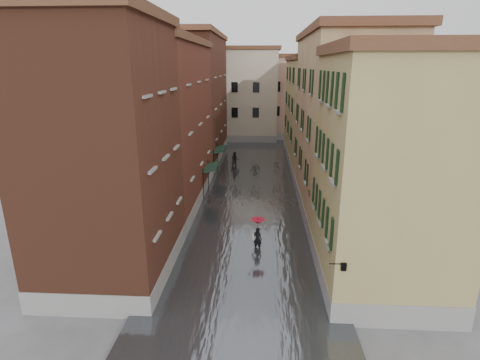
# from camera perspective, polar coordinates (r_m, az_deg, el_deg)

# --- Properties ---
(ground) EXTENTS (120.00, 120.00, 0.00)m
(ground) POSITION_cam_1_polar(r_m,az_deg,el_deg) (22.90, 0.82, -11.63)
(ground) COLOR slate
(ground) RESTS_ON ground
(floodwater) EXTENTS (10.00, 60.00, 0.20)m
(floodwater) POSITION_cam_1_polar(r_m,az_deg,el_deg) (34.82, 1.76, -1.13)
(floodwater) COLOR #474B4F
(floodwater) RESTS_ON ground
(building_left_near) EXTENTS (6.00, 8.00, 13.00)m
(building_left_near) POSITION_cam_1_polar(r_m,az_deg,el_deg) (20.19, -19.66, 3.18)
(building_left_near) COLOR brown
(building_left_near) RESTS_ON ground
(building_left_mid) EXTENTS (6.00, 14.00, 12.50)m
(building_left_mid) POSITION_cam_1_polar(r_m,az_deg,el_deg) (30.46, -11.76, 7.79)
(building_left_mid) COLOR #5D2E1D
(building_left_mid) RESTS_ON ground
(building_left_far) EXTENTS (6.00, 16.00, 14.00)m
(building_left_far) POSITION_cam_1_polar(r_m,az_deg,el_deg) (44.92, -6.91, 11.91)
(building_left_far) COLOR brown
(building_left_far) RESTS_ON ground
(building_right_near) EXTENTS (6.00, 8.00, 11.50)m
(building_right_near) POSITION_cam_1_polar(r_m,az_deg,el_deg) (19.80, 21.32, 0.48)
(building_right_near) COLOR #9D8A51
(building_right_near) RESTS_ON ground
(building_right_mid) EXTENTS (6.00, 14.00, 13.00)m
(building_right_mid) POSITION_cam_1_polar(r_m,az_deg,el_deg) (30.04, 15.25, 7.90)
(building_right_mid) COLOR tan
(building_right_mid) RESTS_ON ground
(building_right_far) EXTENTS (6.00, 16.00, 11.50)m
(building_right_far) POSITION_cam_1_polar(r_m,az_deg,el_deg) (44.79, 11.36, 10.08)
(building_right_far) COLOR #9D8A51
(building_right_far) RESTS_ON ground
(building_end_cream) EXTENTS (12.00, 9.00, 13.00)m
(building_end_cream) POSITION_cam_1_polar(r_m,az_deg,el_deg) (58.35, -0.50, 12.73)
(building_end_cream) COLOR beige
(building_end_cream) RESTS_ON ground
(building_end_pink) EXTENTS (10.00, 9.00, 12.00)m
(building_end_pink) POSITION_cam_1_polar(r_m,az_deg,el_deg) (60.48, 8.37, 12.24)
(building_end_pink) COLOR tan
(building_end_pink) RESTS_ON ground
(awning_near) EXTENTS (1.09, 3.08, 2.80)m
(awning_near) POSITION_cam_1_polar(r_m,az_deg,el_deg) (32.53, -4.45, 1.86)
(awning_near) COLOR #163223
(awning_near) RESTS_ON ground
(awning_far) EXTENTS (1.09, 3.34, 2.80)m
(awning_far) POSITION_cam_1_polar(r_m,az_deg,el_deg) (39.43, -3.08, 4.62)
(awning_far) COLOR #163223
(awning_far) RESTS_ON ground
(wall_lantern) EXTENTS (0.71, 0.22, 0.35)m
(wall_lantern) POSITION_cam_1_polar(r_m,az_deg,el_deg) (16.56, 15.43, -12.53)
(wall_lantern) COLOR black
(wall_lantern) RESTS_ON ground
(window_planters) EXTENTS (0.59, 8.28, 0.84)m
(window_planters) POSITION_cam_1_polar(r_m,az_deg,el_deg) (20.90, 12.15, -4.34)
(window_planters) COLOR brown
(window_planters) RESTS_ON ground
(pedestrian_main) EXTENTS (0.88, 0.88, 2.06)m
(pedestrian_main) POSITION_cam_1_polar(r_m,az_deg,el_deg) (23.16, 2.71, -7.85)
(pedestrian_main) COLOR black
(pedestrian_main) RESTS_ON ground
(pedestrian_far) EXTENTS (1.03, 0.88, 1.88)m
(pedestrian_far) POSITION_cam_1_polar(r_m,az_deg,el_deg) (41.34, -0.74, 3.05)
(pedestrian_far) COLOR black
(pedestrian_far) RESTS_ON ground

